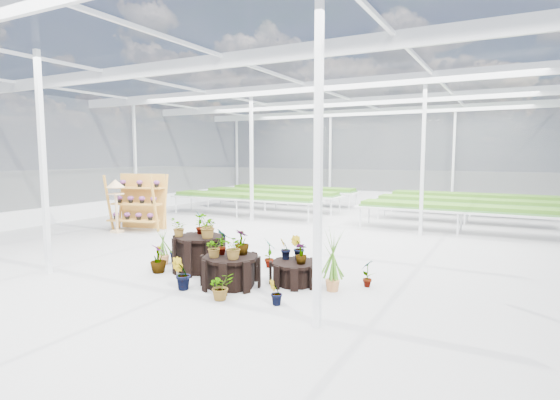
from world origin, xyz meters
The scene contains 10 objects.
ground_plane centered at (0.00, 0.00, 0.00)m, with size 24.00×24.00×0.00m, color gray.
greenhouse_shell centered at (0.00, 0.00, 2.25)m, with size 18.00×24.00×4.50m, color white, non-canonical shape.
steel_frame centered at (0.00, 0.00, 2.25)m, with size 18.00×24.00×4.50m, color silver, non-canonical shape.
nursery_benches centered at (0.00, 7.20, 0.42)m, with size 16.00×7.00×0.84m, color silver, non-canonical shape.
plinth_tall centered at (-0.38, -2.38, 0.37)m, with size 1.09×1.09×0.74m, color black.
plinth_mid centered at (0.82, -2.98, 0.29)m, with size 1.08×1.08×0.57m, color black.
plinth_low centered at (1.82, -2.28, 0.21)m, with size 0.94×0.94×0.42m, color black.
shelf_rack centered at (-5.28, 0.66, 0.91)m, with size 1.71×0.91×1.81m, color #BE8533, non-canonical shape.
bird_table centered at (-5.51, 0.01, 0.84)m, with size 0.40×0.40×1.68m, color tan, non-canonical shape.
nursery_plants centered at (0.56, -2.49, 0.56)m, with size 4.84×2.71×1.29m.
Camera 1 is at (5.34, -9.55, 2.45)m, focal length 28.00 mm.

